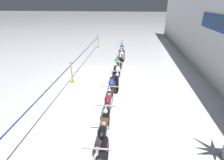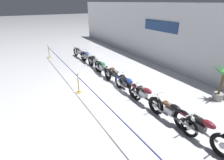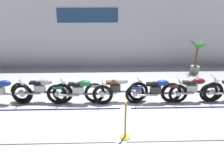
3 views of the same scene
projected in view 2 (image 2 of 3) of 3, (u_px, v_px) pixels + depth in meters
The scene contains 14 objects.
ground_plane at pixel (106, 85), 9.74m from camera, with size 120.00×120.00×0.00m, color silver.
back_wall at pixel (175, 38), 11.21m from camera, with size 28.00×0.29×4.20m.
motorcycle_silver_0 at pixel (80, 53), 14.11m from camera, with size 2.38×0.62×0.95m.
motorcycle_blue_1 at pixel (86, 57), 13.04m from camera, with size 2.20×0.62×0.94m.
motorcycle_silver_2 at pixel (96, 62), 11.99m from camera, with size 2.25×0.62×0.95m.
motorcycle_green_3 at pixel (102, 68), 10.83m from camera, with size 2.34×0.62×0.94m.
motorcycle_silver_4 at pixel (115, 75), 9.86m from camera, with size 2.30×0.62×0.95m.
motorcycle_blue_5 at pixel (127, 85), 8.68m from camera, with size 2.23×0.62×0.92m.
motorcycle_maroon_6 at pixel (144, 96), 7.68m from camera, with size 2.28×0.62×0.95m.
motorcycle_black_7 at pixel (171, 113), 6.54m from camera, with size 2.37×0.62×0.92m.
motorcycle_maroon_8 at pixel (201, 130), 5.65m from camera, with size 2.20×0.62×0.97m.
potted_palm_left_of_row at pixel (222, 82), 7.88m from camera, with size 1.01×1.08×1.78m.
stanchion_far_left at pixel (68, 69), 9.87m from camera, with size 13.92×0.28×1.05m.
stanchion_mid_left at pixel (79, 86), 8.81m from camera, with size 0.28×0.28×1.05m.
Camera 2 is at (7.78, -4.06, 4.26)m, focal length 28.00 mm.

